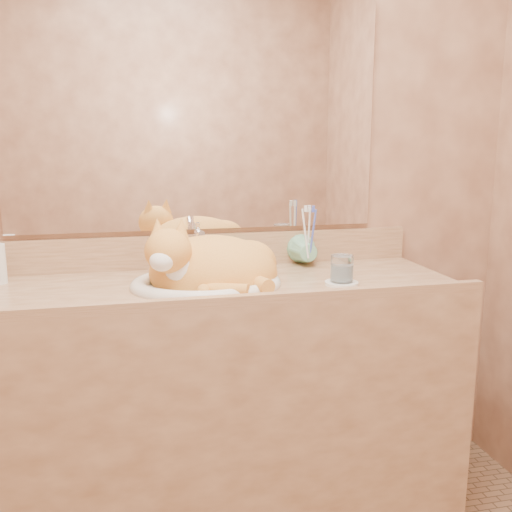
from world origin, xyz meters
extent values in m
cube|color=brown|center=(0.00, 1.00, 1.25)|extent=(2.40, 0.02, 2.50)
cube|color=white|center=(0.00, 0.99, 1.39)|extent=(1.30, 0.02, 0.80)
imported|color=#6FB18E|center=(0.12, 0.88, 0.93)|extent=(0.09, 0.09, 0.17)
imported|color=#6FB18E|center=(0.38, 0.88, 0.90)|extent=(0.11, 0.11, 0.10)
cylinder|color=white|center=(0.41, 0.62, 0.85)|extent=(0.11, 0.11, 0.01)
cylinder|color=white|center=(0.41, 0.62, 0.90)|extent=(0.07, 0.07, 0.08)
camera|label=1|loc=(-0.25, -1.03, 1.30)|focal=40.00mm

